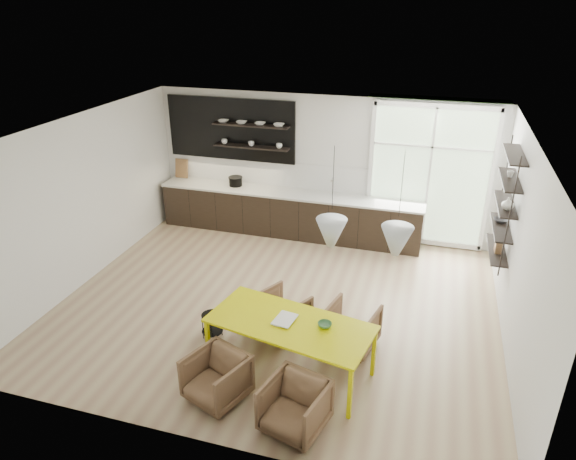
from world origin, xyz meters
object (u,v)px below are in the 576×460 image
Objects in this scene: armchair_back_left at (282,314)px; armchair_front_left at (216,378)px; wire_stool at (212,323)px; dining_table at (290,326)px; armchair_front_right at (295,407)px; armchair_back_right at (351,327)px.

armchair_back_left is 1.62m from armchair_front_left.
wire_stool is (-0.95, -0.43, -0.07)m from armchair_back_left.
wire_stool is (-0.58, 1.15, -0.06)m from armchair_front_left.
wire_stool is (-1.32, 0.39, -0.47)m from dining_table.
armchair_back_left is at bearing 125.42° from dining_table.
dining_table is at bearing 142.07° from armchair_back_left.
armchair_back_left is at bearing 126.84° from armchair_front_right.
wire_stool is at bearing 51.76° from armchair_back_left.
dining_table reaches higher than armchair_back_left.
dining_table is 1.09m from armchair_front_right.
dining_table reaches higher than armchair_back_right.
dining_table is 1.12m from armchair_back_right.
dining_table is 3.23× the size of armchair_back_left.
dining_table reaches higher than armchair_front_left.
armchair_back_left is 1.78× the size of wire_stool.
armchair_back_left reaches higher than wire_stool.
armchair_back_right is 1.77m from armchair_front_right.
armchair_back_right reaches higher than wire_stool.
armchair_back_left is 1.01× the size of armchair_front_right.
dining_table is at bearing 61.80° from armchair_back_right.
wire_stool is at bearing 24.34° from armchair_back_right.
armchair_back_left is 1.02× the size of armchair_front_left.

